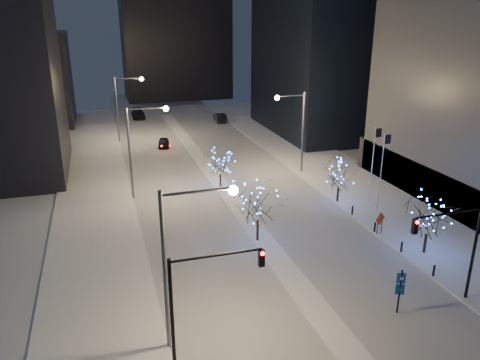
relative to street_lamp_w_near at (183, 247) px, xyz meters
name	(u,v)px	position (x,y,z in m)	size (l,w,h in m)	color
ground	(336,336)	(8.94, -2.00, -6.50)	(160.00, 160.00, 0.00)	silver
road	(207,168)	(8.94, 33.00, -6.49)	(20.00, 130.00, 0.02)	silver
median	(217,180)	(8.94, 28.00, -6.42)	(2.00, 80.00, 0.15)	white
east_sidewalk	(372,196)	(23.94, 18.00, -6.42)	(10.00, 90.00, 0.15)	white
west_sidewalk	(96,230)	(-5.06, 18.00, -6.42)	(8.00, 90.00, 0.15)	white
filler_west_far	(16,80)	(-17.06, 68.00, 1.50)	(18.00, 16.00, 16.00)	black
horizon_block	(174,4)	(14.94, 90.00, 14.50)	(24.00, 14.00, 42.00)	black
street_lamp_w_near	(183,247)	(0.00, 0.00, 0.00)	(4.40, 0.56, 10.00)	#595E66
street_lamp_w_mid	(139,139)	(0.00, 25.00, 0.00)	(4.40, 0.56, 10.00)	#595E66
street_lamp_w_far	(123,100)	(0.00, 50.00, 0.00)	(4.40, 0.56, 10.00)	#595E66
street_lamp_east	(296,122)	(19.02, 28.00, -0.05)	(3.90, 0.56, 10.00)	#595E66
traffic_signal_west	(200,292)	(0.50, -2.00, -1.74)	(5.26, 0.43, 7.00)	black
traffic_signal_east	(457,240)	(17.88, -1.00, -1.74)	(5.26, 0.43, 7.00)	black
flagpoles	(378,163)	(22.30, 15.25, -1.70)	(1.35, 2.60, 8.00)	silver
bollards	(388,237)	(19.14, 8.00, -5.90)	(0.16, 12.16, 0.90)	black
car_near	(164,143)	(5.11, 45.05, -5.83)	(1.58, 3.93, 1.34)	black
car_mid	(220,117)	(17.63, 59.57, -5.68)	(1.74, 4.98, 1.64)	black
car_far	(138,114)	(3.46, 67.49, -5.67)	(2.32, 5.70, 1.65)	black
holiday_tree_median_near	(258,203)	(8.44, 11.52, -2.86)	(4.55, 4.55, 5.42)	black
holiday_tree_median_far	(220,164)	(8.83, 25.71, -3.66)	(4.26, 4.26, 4.22)	black
holiday_tree_plaza_near	(429,218)	(20.90, 5.39, -3.24)	(5.21, 5.21, 4.88)	black
holiday_tree_plaza_far	(339,176)	(19.44, 17.60, -3.52)	(3.67, 3.67, 4.40)	black
wayfinding_sign	(400,287)	(13.94, -1.00, -4.52)	(0.55, 0.29, 3.22)	black
construction_sign	(380,221)	(19.30, 9.55, -5.10)	(1.19, 0.48, 2.07)	black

